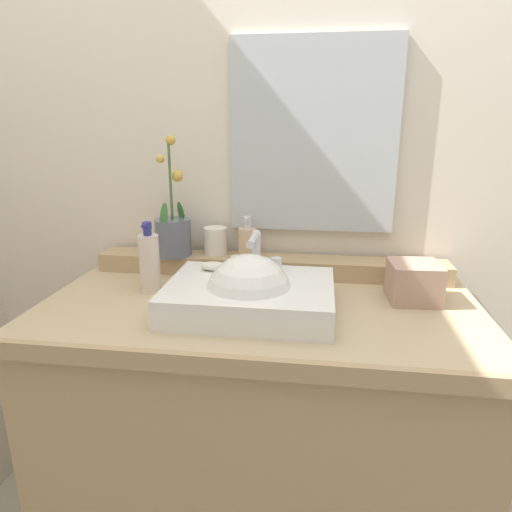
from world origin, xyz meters
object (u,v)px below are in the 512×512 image
at_px(tumbler_cup, 215,241).
at_px(lotion_bottle, 149,262).
at_px(soap_bar, 213,266).
at_px(tissue_box, 414,282).
at_px(soap_dispenser, 247,241).
at_px(sink_basin, 250,297).
at_px(potted_plant, 173,232).

height_order(tumbler_cup, lotion_bottle, lotion_bottle).
relative_size(tumbler_cup, lotion_bottle, 0.42).
bearing_deg(soap_bar, tissue_box, 4.61).
relative_size(soap_dispenser, tissue_box, 1.00).
xyz_separation_m(sink_basin, tumbler_cup, (-0.16, 0.32, 0.06)).
distance_m(soap_bar, tissue_box, 0.55).
height_order(sink_basin, soap_bar, sink_basin).
bearing_deg(tumbler_cup, lotion_bottle, -123.27).
relative_size(soap_bar, tissue_box, 0.54).
bearing_deg(potted_plant, lotion_bottle, -94.10).
xyz_separation_m(potted_plant, tumbler_cup, (0.13, 0.03, -0.03)).
distance_m(sink_basin, tissue_box, 0.45).
xyz_separation_m(soap_dispenser, tumbler_cup, (-0.11, 0.02, -0.01)).
bearing_deg(sink_basin, soap_dispenser, 100.29).
relative_size(tumbler_cup, tissue_box, 0.66).
relative_size(sink_basin, lotion_bottle, 2.07).
distance_m(sink_basin, tumbler_cup, 0.36).
height_order(potted_plant, tumbler_cup, potted_plant).
height_order(sink_basin, lotion_bottle, lotion_bottle).
bearing_deg(soap_dispenser, soap_bar, -106.50).
distance_m(sink_basin, soap_bar, 0.16).
distance_m(potted_plant, lotion_bottle, 0.19).
height_order(soap_bar, tissue_box, tissue_box).
bearing_deg(sink_basin, lotion_bottle, 161.03).
height_order(potted_plant, tissue_box, potted_plant).
bearing_deg(tumbler_cup, potted_plant, -165.07).
xyz_separation_m(soap_dispenser, tissue_box, (0.48, -0.16, -0.06)).
relative_size(sink_basin, potted_plant, 1.13).
bearing_deg(soap_bar, sink_basin, -39.41).
height_order(soap_dispenser, tissue_box, soap_dispenser).
distance_m(potted_plant, soap_dispenser, 0.24).
height_order(potted_plant, lotion_bottle, potted_plant).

